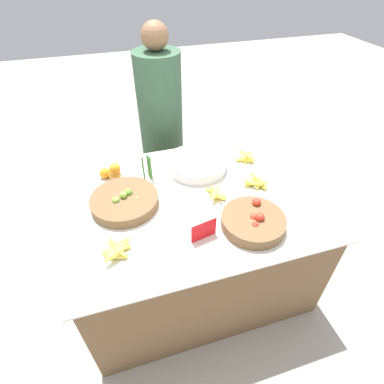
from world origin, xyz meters
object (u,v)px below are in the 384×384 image
Objects in this scene: lime_bowl at (125,201)px; vendor_person at (162,130)px; metal_bowl at (197,164)px; tomato_basket at (253,221)px; price_sign at (204,230)px.

vendor_person reaches higher than lime_bowl.
lime_bowl is 0.57m from metal_bowl.
price_sign is at bearing -179.41° from tomato_basket.
vendor_person is (-0.10, 0.68, -0.08)m from metal_bowl.
price_sign reaches higher than lime_bowl.
price_sign is 0.09× the size of vendor_person.
metal_bowl is 0.69m from vendor_person.
price_sign is at bearing -104.46° from metal_bowl.
price_sign reaches higher than tomato_basket.
lime_bowl is at bearing -114.61° from vendor_person.
price_sign reaches higher than metal_bowl.
tomato_basket is at bearing -79.90° from vendor_person.
metal_bowl is 0.62m from price_sign.
metal_bowl is at bearing 64.20° from price_sign.
tomato_basket is at bearing -29.99° from lime_bowl.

